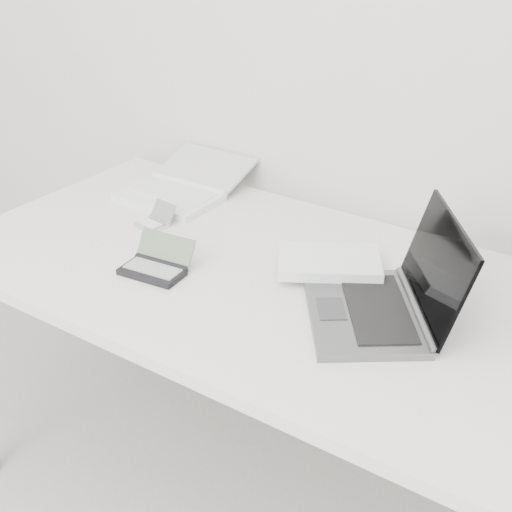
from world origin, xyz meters
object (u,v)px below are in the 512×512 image
Objects in this scene: laptop_large at (366,287)px; palmtop_charcoal at (156,266)px; netbook_open_white at (180,188)px; desk at (276,293)px.

laptop_large reaches higher than palmtop_charcoal.
netbook_open_white reaches higher than palmtop_charcoal.
desk is at bearing 24.46° from palmtop_charcoal.
palmtop_charcoal is at bearing -149.53° from desk.
palmtop_charcoal is at bearing -57.91° from netbook_open_white.
netbook_open_white is at bearing 153.73° from desk.
laptop_large is (0.22, 0.02, 0.08)m from desk.
netbook_open_white is 2.24× the size of palmtop_charcoal.
desk is 0.23m from laptop_large.
laptop_large is 0.48m from palmtop_charcoal.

